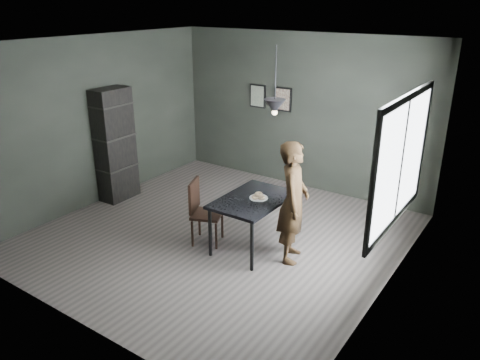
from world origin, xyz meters
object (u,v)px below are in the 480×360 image
Objects in this scene: white_plate at (259,198)px; pendant_lamp at (275,106)px; wood_chair at (201,208)px; shelf_unit at (115,145)px; woman at (293,202)px; cafe_table at (253,203)px.

pendant_lamp reaches higher than white_plate.
shelf_unit is at bearing 146.66° from wood_chair.
woman is 0.85× the size of shelf_unit.
shelf_unit reaches higher than wood_chair.
white_plate is at bearing 21.12° from cafe_table.
white_plate is 0.24× the size of wood_chair.
wood_chair is at bearing -157.39° from pendant_lamp.
pendant_lamp reaches higher than woman.
pendant_lamp is at bearing 0.36° from wood_chair.
cafe_table is 0.12m from white_plate.
pendant_lamp is (-0.36, 0.07, 1.22)m from woman.
cafe_table is 5.22× the size of white_plate.
shelf_unit reaches higher than white_plate.
pendant_lamp is at bearing 21.80° from cafe_table.
white_plate is 0.12× the size of shelf_unit.
shelf_unit is (-2.99, 0.12, 0.22)m from white_plate.
white_plate is at bearing -3.57° from shelf_unit.
woman is at bearing 0.05° from white_plate.
white_plate is at bearing -157.91° from pendant_lamp.
shelf_unit is (-2.23, 0.44, 0.44)m from wood_chair.
white_plate reaches higher than cafe_table.
pendant_lamp reaches higher than shelf_unit.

